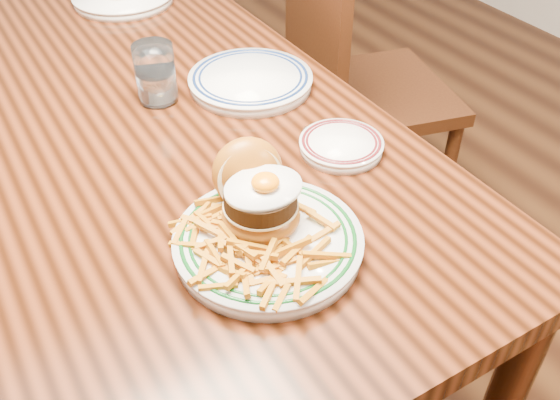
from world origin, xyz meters
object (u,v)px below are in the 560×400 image
chair_right (352,82)px  side_plate (341,145)px  table (157,149)px  main_plate (265,225)px

chair_right → side_plate: size_ratio=5.91×
table → main_plate: main_plate is taller
table → side_plate: (0.26, -0.31, 0.10)m
side_plate → table: bearing=136.0°
main_plate → table: bearing=103.6°
table → chair_right: size_ratio=1.67×
chair_right → main_plate: size_ratio=3.03×
table → side_plate: size_ratio=9.87×
chair_right → main_plate: (-0.70, -0.69, 0.28)m
chair_right → side_plate: chair_right is taller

